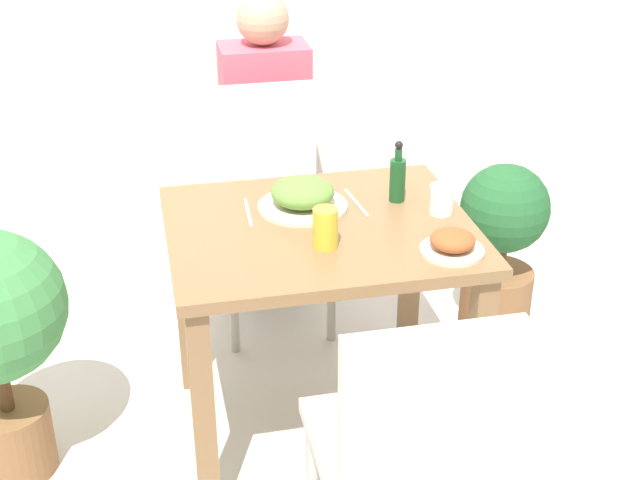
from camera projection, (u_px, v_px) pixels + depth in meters
name	position (u px, v px, depth m)	size (l,w,h in m)	color
ground_plane	(320.00, 426.00, 2.90)	(16.00, 16.00, 0.00)	beige
dining_table	(320.00, 264.00, 2.62)	(0.88, 0.73, 0.73)	olive
chair_near	(411.00, 443.00, 2.07)	(0.42, 0.42, 0.89)	silver
chair_far	(269.00, 194.00, 3.31)	(0.42, 0.42, 0.89)	silver
food_plate	(303.00, 196.00, 2.64)	(0.27, 0.27, 0.09)	beige
side_plate	(452.00, 243.00, 2.40)	(0.18, 0.18, 0.06)	beige
drink_cup	(442.00, 200.00, 2.61)	(0.07, 0.07, 0.09)	white
juice_glass	(325.00, 228.00, 2.41)	(0.07, 0.07, 0.11)	gold
sauce_bottle	(398.00, 178.00, 2.67)	(0.05, 0.05, 0.19)	#194C23
fork_utensil	(248.00, 212.00, 2.63)	(0.02, 0.18, 0.00)	silver
spoon_utensil	(356.00, 202.00, 2.69)	(0.03, 0.20, 0.00)	silver
potted_plant_right	(501.00, 248.00, 3.17)	(0.31, 0.31, 0.70)	brown
person_figure	(266.00, 141.00, 3.57)	(0.34, 0.22, 1.17)	#2D3347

